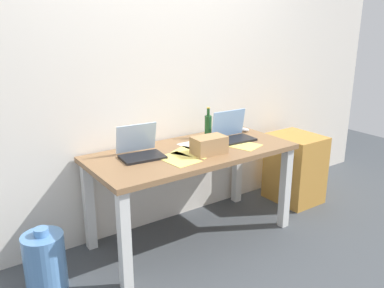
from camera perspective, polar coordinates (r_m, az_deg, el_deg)
ground_plane at (r=3.46m, az=0.00°, el=-12.71°), size 8.00×8.00×0.00m
back_wall at (r=3.38m, az=-4.21°, el=9.94°), size 5.20×0.08×2.60m
desk at (r=3.19m, az=0.00°, el=-2.65°), size 1.61×0.74×0.75m
laptop_left at (r=3.02m, az=-7.27°, el=-0.81°), size 0.33×0.27×0.24m
laptop_right at (r=3.42m, az=5.71°, el=1.50°), size 0.33×0.24×0.24m
beer_bottle at (r=3.44m, az=2.28°, el=2.54°), size 0.06×0.06×0.27m
computer_mouse at (r=3.70m, az=7.27°, el=2.02°), size 0.09×0.11×0.03m
cardboard_box at (r=3.06m, az=2.41°, el=-0.15°), size 0.26×0.17×0.13m
paper_yellow_folder at (r=2.95m, az=-1.91°, el=-2.15°), size 0.24×0.32×0.00m
paper_sheet_front_right at (r=3.31m, az=6.84°, el=-0.10°), size 0.29×0.35×0.00m
paper_sheet_center at (r=3.10m, az=0.14°, el=-1.18°), size 0.32×0.36×0.00m
paper_sheet_near_back at (r=3.25m, az=0.81°, el=-0.30°), size 0.23×0.31×0.00m
water_cooler_jug at (r=2.92m, az=-19.88°, el=-15.35°), size 0.27×0.27×0.46m
filing_cabinet at (r=4.09m, az=14.21°, el=-3.28°), size 0.40×0.48×0.66m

